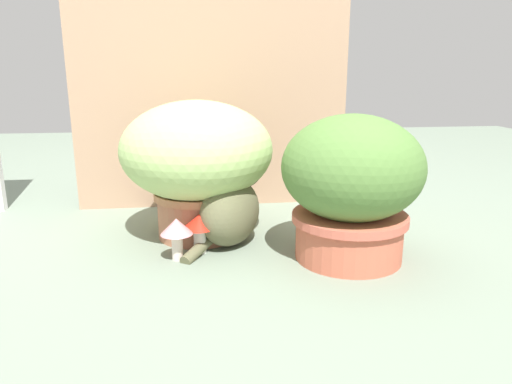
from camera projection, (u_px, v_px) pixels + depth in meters
The scene contains 7 objects.
ground_plane at pixel (212, 245), 1.54m from camera, with size 6.00×6.00×0.00m, color slate.
cardboard_backdrop at pixel (212, 89), 1.88m from camera, with size 1.11×0.03×0.96m, color tan.
grass_planter at pixel (197, 159), 1.56m from camera, with size 0.51×0.51×0.46m.
leafy_planter at pixel (351, 184), 1.38m from camera, with size 0.42×0.42×0.44m.
cat at pixel (232, 207), 1.53m from camera, with size 0.31×0.33×0.32m.
mushroom_ornament_red at pixel (199, 225), 1.45m from camera, with size 0.10×0.10×0.13m.
mushroom_ornament_pink at pixel (177, 230), 1.40m from camera, with size 0.10×0.10×0.13m.
Camera 1 is at (-0.04, -1.45, 0.56)m, focal length 32.89 mm.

